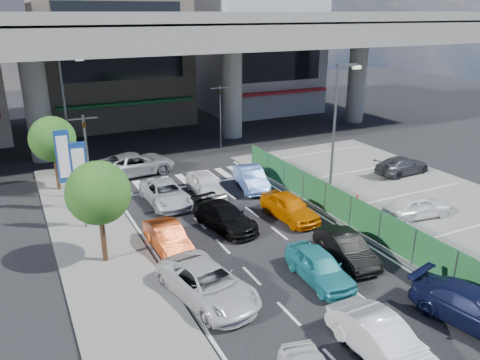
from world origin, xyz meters
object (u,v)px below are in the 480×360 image
taxi_teal_mid (319,266)px  parked_sedan_white (417,206)px  street_lamp_left (67,105)px  tree_far (52,139)px  kei_truck_front_right (251,178)px  crossing_wagon_silver (135,164)px  tree_near (98,193)px  signboard_far (64,159)px  sedan_black_mid (225,216)px  signboard_near (80,174)px  sedan_white_front_mid (206,184)px  wagon_silver_front_left (166,194)px  traffic_cone (357,199)px  minivan_navy_back (475,308)px  street_lamp_right (337,120)px  taxi_orange_left (168,238)px  hatch_black_mid_right (346,248)px  traffic_light_right (220,101)px  sedan_white_mid_left (208,284)px  parked_sedan_dgrey (402,165)px  taxi_orange_right (290,207)px  traffic_light_left (85,137)px  hatch_white_back_mid (382,340)px

taxi_teal_mid → parked_sedan_white: (8.56, 2.86, 0.05)m
street_lamp_left → tree_far: size_ratio=1.67×
kei_truck_front_right → crossing_wagon_silver: 8.48m
tree_near → signboard_far: bearing=94.9°
taxi_teal_mid → sedan_black_mid: 6.61m
signboard_near → sedan_white_front_mid: signboard_near is taller
wagon_silver_front_left → traffic_cone: bearing=-29.2°
tree_near → minivan_navy_back: (11.06, -10.51, -2.72)m
signboard_near → traffic_cone: size_ratio=6.69×
street_lamp_right → signboard_near: (-14.37, 1.99, -1.71)m
street_lamp_right → signboard_near: bearing=172.1°
signboard_near → taxi_orange_left: signboard_near is taller
street_lamp_right → hatch_black_mid_right: size_ratio=2.07×
traffic_light_right → taxi_teal_mid: (-4.70, -20.56, -3.28)m
tree_near → sedan_white_mid_left: (3.05, -4.73, -2.70)m
wagon_silver_front_left → parked_sedan_dgrey: (16.38, -2.30, 0.03)m
taxi_teal_mid → hatch_black_mid_right: taxi_teal_mid is taller
kei_truck_front_right → wagon_silver_front_left: bearing=-167.5°
traffic_light_right → sedan_white_front_mid: bearing=-119.3°
parked_sedan_dgrey → traffic_cone: (-6.42, -2.99, -0.26)m
street_lamp_right → tree_far: bearing=150.4°
tree_near → parked_sedan_white: size_ratio=1.26×
sedan_white_mid_left → traffic_cone: sedan_white_mid_left is taller
parked_sedan_dgrey → tree_far: bearing=67.5°
signboard_far → sedan_black_mid: signboard_far is taller
signboard_far → traffic_cone: (15.18, -6.85, -2.65)m
traffic_light_right → crossing_wagon_silver: traffic_light_right is taller
minivan_navy_back → taxi_orange_right: 10.89m
taxi_orange_left → sedan_white_front_mid: (4.38, 5.94, 0.04)m
parked_sedan_dgrey → taxi_orange_right: bearing=100.5°
street_lamp_right → taxi_orange_right: 6.05m
street_lamp_left → taxi_orange_right: (9.36, -13.67, -4.08)m
taxi_teal_mid → parked_sedan_white: 9.03m
tree_near → tree_far: 10.53m
hatch_black_mid_right → crossing_wagon_silver: 17.11m
traffic_light_left → tree_far: size_ratio=1.08×
street_lamp_right → tree_near: bearing=-172.0°
signboard_near → hatch_black_mid_right: signboard_near is taller
taxi_teal_mid → parked_sedan_dgrey: taxi_teal_mid is taller
signboard_far → hatch_white_back_mid: bearing=-66.8°
traffic_light_left → wagon_silver_front_left: 5.66m
street_lamp_left → wagon_silver_front_left: size_ratio=1.74×
taxi_orange_left → minivan_navy_back: bearing=-53.7°
sedan_white_mid_left → kei_truck_front_right: (7.31, 10.20, 0.00)m
hatch_white_back_mid → sedan_black_mid: size_ratio=0.96×
signboard_near → taxi_orange_left: 5.76m
sedan_black_mid → parked_sedan_white: 10.60m
street_lamp_left → traffic_cone: bearing=-44.9°
taxi_orange_left → traffic_cone: taxi_orange_left is taller
traffic_light_right → minivan_navy_back: (-1.44, -25.51, -3.27)m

